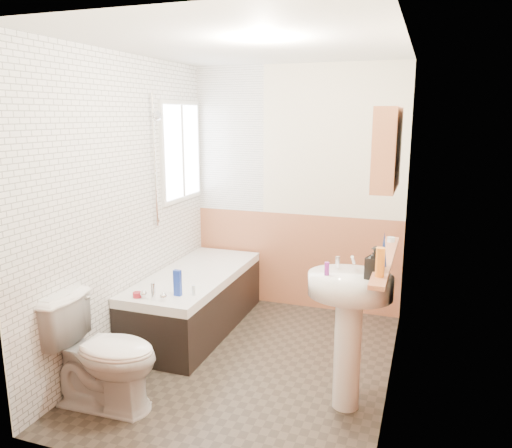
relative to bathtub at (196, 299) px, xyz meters
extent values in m
plane|color=#2F2821|center=(0.73, -0.50, -0.29)|extent=(2.80, 2.80, 0.00)
plane|color=white|center=(0.73, -0.50, 2.21)|extent=(2.80, 2.80, 0.00)
cube|color=#F0E5C6|center=(0.73, 0.91, 0.96)|extent=(2.20, 0.02, 2.50)
cube|color=#F0E5C6|center=(0.73, -1.91, 0.96)|extent=(2.20, 0.02, 2.50)
cube|color=#F0E5C6|center=(-0.38, -0.50, 0.96)|extent=(0.02, 2.80, 2.50)
cube|color=#F0E5C6|center=(1.84, -0.50, 0.96)|extent=(0.02, 2.80, 2.50)
cube|color=#BC734D|center=(1.82, -0.50, 0.21)|extent=(0.01, 2.80, 1.00)
cube|color=#BC734D|center=(0.73, -1.88, 0.21)|extent=(2.20, 0.01, 1.00)
cube|color=#BC734D|center=(0.73, 0.89, 0.21)|extent=(2.20, 0.01, 1.00)
cube|color=white|center=(-0.36, -0.50, 0.96)|extent=(0.01, 2.80, 2.50)
cube|color=white|center=(0.01, 0.89, 1.46)|extent=(0.75, 0.01, 1.50)
cube|color=white|center=(-0.33, 0.45, 1.36)|extent=(0.03, 0.79, 0.99)
cube|color=white|center=(-0.32, 0.45, 1.36)|extent=(0.01, 0.70, 0.90)
cube|color=white|center=(-0.32, 0.45, 1.36)|extent=(0.01, 0.04, 0.90)
cube|color=black|center=(0.00, 0.00, -0.05)|extent=(0.70, 1.70, 0.48)
cube|color=white|center=(0.00, 0.00, 0.23)|extent=(0.70, 1.70, 0.08)
cube|color=white|center=(0.00, 0.00, 0.22)|extent=(0.56, 1.56, 0.04)
cylinder|color=silver|center=(0.00, -0.75, 0.34)|extent=(0.04, 0.04, 0.14)
sphere|color=silver|center=(-0.09, -0.75, 0.31)|extent=(0.06, 0.06, 0.06)
sphere|color=silver|center=(0.09, -0.75, 0.31)|extent=(0.06, 0.06, 0.06)
cylinder|color=silver|center=(-0.32, -0.10, 1.31)|extent=(0.02, 0.02, 1.19)
cylinder|color=silver|center=(-0.32, -0.10, 0.77)|extent=(0.04, 0.04, 0.02)
cylinder|color=silver|center=(-0.32, -0.10, 1.86)|extent=(0.04, 0.04, 0.02)
cylinder|color=silver|center=(-0.27, -0.10, 1.71)|extent=(0.07, 0.08, 0.09)
imported|color=white|center=(-0.03, -1.39, 0.10)|extent=(0.82, 0.47, 0.79)
cylinder|color=white|center=(1.57, -0.84, 0.10)|extent=(0.19, 0.19, 0.79)
ellipsoid|color=white|center=(1.57, -0.84, 0.60)|extent=(0.57, 0.46, 0.15)
cylinder|color=silver|center=(1.46, -0.73, 0.72)|extent=(0.03, 0.03, 0.08)
cylinder|color=silver|center=(1.68, -0.73, 0.72)|extent=(0.03, 0.03, 0.08)
cylinder|color=silver|center=(1.57, -0.76, 0.76)|extent=(0.02, 0.11, 0.09)
cube|color=#BC734D|center=(1.77, -0.57, 0.73)|extent=(0.10, 1.27, 0.03)
cube|color=#BC734D|center=(1.75, -0.63, 1.50)|extent=(0.14, 0.59, 0.54)
cube|color=silver|center=(1.67, -0.78, 1.50)|extent=(0.01, 0.23, 0.40)
cube|color=silver|center=(1.67, -0.49, 1.50)|extent=(0.01, 0.23, 0.40)
cylinder|color=orange|center=(1.77, -1.02, 0.83)|extent=(0.07, 0.07, 0.18)
cone|color=navy|center=(1.77, -0.79, 0.86)|extent=(0.05, 0.05, 0.23)
cylinder|color=silver|center=(1.77, -0.11, 0.76)|extent=(0.08, 0.08, 0.04)
imported|color=black|center=(1.72, -0.88, 0.73)|extent=(0.15, 0.23, 0.10)
cylinder|color=purple|center=(1.42, -0.91, 0.72)|extent=(0.04, 0.04, 0.09)
cube|color=#19339E|center=(0.14, -0.60, 0.38)|extent=(0.06, 0.04, 0.22)
cylinder|color=maroon|center=(-0.15, -0.74, 0.29)|extent=(0.08, 0.08, 0.04)
cylinder|color=silver|center=(0.26, -0.55, 0.31)|extent=(0.03, 0.03, 0.08)
camera|label=1|loc=(2.02, -4.04, 1.72)|focal=35.00mm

